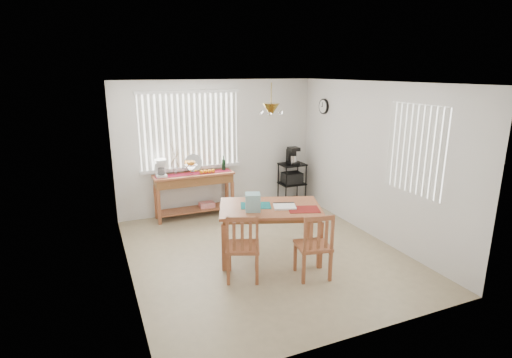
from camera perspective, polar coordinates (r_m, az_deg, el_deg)
name	(u,v)px	position (r m, az deg, el deg)	size (l,w,h in m)	color
ground	(264,253)	(6.37, 1.13, -10.51)	(4.00, 4.50, 0.01)	tan
room_shell	(264,146)	(5.85, 1.18, 4.70)	(4.20, 4.70, 2.70)	silver
sideboard	(195,184)	(7.76, -8.77, -0.77)	(1.53, 0.43, 0.86)	#A35B37
sideboard_items	(181,168)	(7.63, -10.63, 1.59)	(1.45, 0.36, 0.66)	maroon
wire_cart	(292,179)	(8.52, 5.16, -0.07)	(0.51, 0.41, 0.87)	black
cart_items	(292,156)	(8.41, 5.21, 3.30)	(0.20, 0.25, 0.36)	black
dining_table	(270,212)	(6.00, 2.02, -4.78)	(1.73, 1.41, 0.80)	#A35B37
table_items	(261,203)	(5.81, 0.72, -3.51)	(1.11, 0.89, 0.26)	#116265
chair_left	(243,247)	(5.42, -1.92, -9.72)	(0.58, 0.58, 0.96)	#A35B37
chair_right	(314,246)	(5.53, 8.29, -9.44)	(0.51, 0.51, 0.95)	#A35B37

